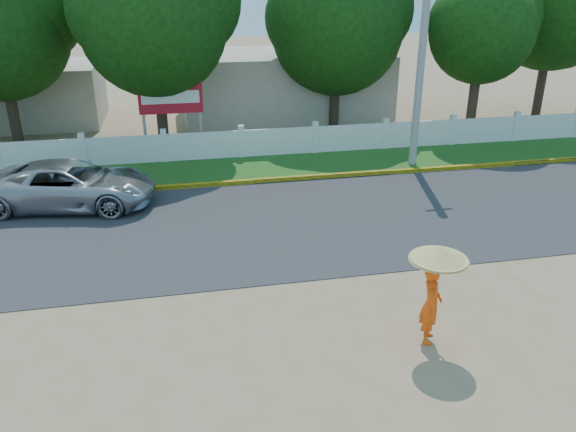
% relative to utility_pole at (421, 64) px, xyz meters
% --- Properties ---
extents(ground, '(120.00, 120.00, 0.00)m').
position_rel_utility_pole_xyz_m(ground, '(-6.31, -8.98, -3.76)').
color(ground, '#9E8460').
rests_on(ground, ground).
extents(road, '(60.00, 7.00, 0.02)m').
position_rel_utility_pole_xyz_m(road, '(-6.31, -4.48, -3.75)').
color(road, '#38383A').
rests_on(road, ground).
extents(grass_verge, '(60.00, 3.50, 0.03)m').
position_rel_utility_pole_xyz_m(grass_verge, '(-6.31, 0.77, -3.74)').
color(grass_verge, '#2D601E').
rests_on(grass_verge, ground).
extents(curb, '(40.00, 0.18, 0.16)m').
position_rel_utility_pole_xyz_m(curb, '(-6.31, -0.93, -3.68)').
color(curb, yellow).
rests_on(curb, ground).
extents(fence, '(40.00, 0.10, 1.10)m').
position_rel_utility_pole_xyz_m(fence, '(-6.31, 2.22, -3.21)').
color(fence, silver).
rests_on(fence, ground).
extents(building_near, '(10.00, 6.00, 3.20)m').
position_rel_utility_pole_xyz_m(building_near, '(-3.31, 9.02, -2.16)').
color(building_near, '#B7AD99').
rests_on(building_near, ground).
extents(building_far, '(8.00, 5.00, 2.80)m').
position_rel_utility_pole_xyz_m(building_far, '(-16.31, 10.02, -2.36)').
color(building_far, '#B7AD99').
rests_on(building_far, ground).
extents(utility_pole, '(0.28, 0.28, 7.52)m').
position_rel_utility_pole_xyz_m(utility_pole, '(0.00, 0.00, 0.00)').
color(utility_pole, gray).
rests_on(utility_pole, ground).
extents(vehicle, '(5.49, 3.22, 1.43)m').
position_rel_utility_pole_xyz_m(vehicle, '(-12.18, -1.88, -3.04)').
color(vehicle, '#A2A3A9').
rests_on(vehicle, ground).
extents(monk_with_parasol, '(1.13, 1.13, 2.06)m').
position_rel_utility_pole_xyz_m(monk_with_parasol, '(-4.21, -10.70, -2.42)').
color(monk_with_parasol, '#FF4E0D').
rests_on(monk_with_parasol, ground).
extents(billboard, '(2.50, 0.13, 2.95)m').
position_rel_utility_pole_xyz_m(billboard, '(-8.93, 3.32, -1.62)').
color(billboard, gray).
rests_on(billboard, ground).
extents(tree_row, '(36.15, 8.13, 9.34)m').
position_rel_utility_pole_xyz_m(tree_row, '(-4.39, 5.29, 1.23)').
color(tree_row, '#473828').
rests_on(tree_row, ground).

